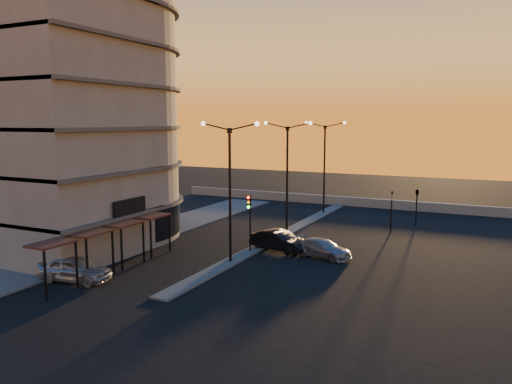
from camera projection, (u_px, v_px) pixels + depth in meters
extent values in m
plane|color=black|center=(230.00, 263.00, 33.81)|extent=(120.00, 120.00, 0.00)
cube|color=#494946|center=(144.00, 235.00, 41.90)|extent=(5.00, 40.00, 0.12)
cube|color=#494946|center=(287.00, 232.00, 42.71)|extent=(1.20, 36.00, 0.12)
cube|color=gray|center=(357.00, 202.00, 56.03)|extent=(44.00, 0.50, 1.00)
cylinder|color=slate|center=(88.00, 83.00, 39.87)|extent=(14.00, 14.00, 25.00)
cube|color=slate|center=(36.00, 79.00, 35.41)|extent=(14.00, 10.00, 25.00)
cylinder|color=black|center=(94.00, 217.00, 41.41)|extent=(14.16, 14.16, 2.40)
cube|color=black|center=(130.00, 207.00, 34.45)|extent=(0.15, 3.20, 1.20)
cylinder|color=black|center=(230.00, 197.00, 33.17)|extent=(0.18, 0.18, 9.00)
cube|color=black|center=(230.00, 131.00, 32.55)|extent=(0.25, 0.25, 0.35)
sphere|color=#FFE5B2|center=(203.00, 124.00, 33.35)|extent=(0.32, 0.32, 0.32)
sphere|color=#FFE5B2|center=(257.00, 124.00, 31.62)|extent=(0.32, 0.32, 0.32)
cylinder|color=black|center=(287.00, 181.00, 42.08)|extent=(0.18, 0.18, 9.00)
cube|color=black|center=(288.00, 129.00, 41.46)|extent=(0.25, 0.25, 0.35)
sphere|color=#FFE5B2|center=(266.00, 123.00, 42.26)|extent=(0.32, 0.32, 0.32)
sphere|color=#FFE5B2|center=(310.00, 123.00, 40.53)|extent=(0.32, 0.32, 0.32)
cylinder|color=black|center=(324.00, 170.00, 50.99)|extent=(0.18, 0.18, 9.00)
cube|color=black|center=(325.00, 127.00, 50.36)|extent=(0.25, 0.25, 0.35)
sphere|color=#FFE5B2|center=(307.00, 123.00, 51.16)|extent=(0.32, 0.32, 0.32)
sphere|color=#FFE5B2|center=(345.00, 123.00, 49.44)|extent=(0.32, 0.32, 0.32)
cylinder|color=black|center=(250.00, 231.00, 36.25)|extent=(0.12, 0.12, 3.20)
cube|color=black|center=(249.00, 202.00, 35.79)|extent=(0.28, 0.16, 1.00)
sphere|color=#FF0C05|center=(248.00, 197.00, 35.65)|extent=(0.20, 0.20, 0.20)
sphere|color=orange|center=(248.00, 202.00, 35.70)|extent=(0.20, 0.20, 0.20)
sphere|color=#0CFF26|center=(248.00, 207.00, 35.75)|extent=(0.20, 0.20, 0.20)
cylinder|color=black|center=(391.00, 217.00, 42.62)|extent=(0.12, 0.12, 2.80)
imported|color=black|center=(392.00, 196.00, 42.37)|extent=(0.13, 0.16, 0.80)
cylinder|color=black|center=(416.00, 211.00, 45.54)|extent=(0.12, 0.12, 2.80)
imported|color=black|center=(417.00, 191.00, 45.29)|extent=(0.42, 1.99, 0.80)
imported|color=#ABAEB3|center=(75.00, 269.00, 29.80)|extent=(4.70, 2.49, 1.52)
imported|color=black|center=(279.00, 241.00, 36.88)|extent=(4.82, 2.64, 1.51)
imported|color=gray|center=(322.00, 248.00, 35.16)|extent=(4.63, 2.81, 1.26)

